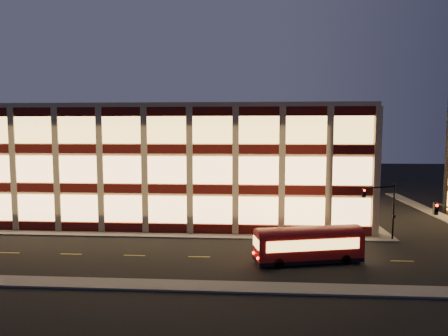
{
  "coord_description": "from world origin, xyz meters",
  "views": [
    {
      "loc": [
        8.61,
        -41.14,
        11.48
      ],
      "look_at": [
        5.34,
        8.0,
        6.82
      ],
      "focal_mm": 32.0,
      "sensor_mm": 36.0,
      "label": 1
    }
  ],
  "objects": [
    {
      "name": "sidewalk_tower_west",
      "position": [
        34.0,
        17.0,
        0.07
      ],
      "size": [
        2.0,
        30.0,
        0.15
      ],
      "primitive_type": "cube",
      "color": "#514F4C",
      "rests_on": "ground"
    },
    {
      "name": "office_building",
      "position": [
        -2.91,
        16.91,
        7.25
      ],
      "size": [
        50.45,
        30.45,
        14.5
      ],
      "color": "tan",
      "rests_on": "ground"
    },
    {
      "name": "sidewalk_office_east",
      "position": [
        23.0,
        17.0,
        0.07
      ],
      "size": [
        2.0,
        30.0,
        0.15
      ],
      "primitive_type": "cube",
      "color": "#514F4C",
      "rests_on": "ground"
    },
    {
      "name": "sidewalk_office_south",
      "position": [
        -3.0,
        1.0,
        0.07
      ],
      "size": [
        54.0,
        2.0,
        0.15
      ],
      "primitive_type": "cube",
      "color": "#514F4C",
      "rests_on": "ground"
    },
    {
      "name": "traffic_signal_far",
      "position": [
        22.21,
        0.24,
        4.11
      ],
      "size": [
        3.79,
        1.87,
        6.0
      ],
      "color": "black",
      "rests_on": "ground"
    },
    {
      "name": "ground",
      "position": [
        0.0,
        0.0,
        0.0
      ],
      "size": [
        200.0,
        200.0,
        0.0
      ],
      "primitive_type": "plane",
      "color": "black",
      "rests_on": "ground"
    },
    {
      "name": "trolley_bus",
      "position": [
        13.69,
        -6.82,
        1.75
      ],
      "size": [
        9.62,
        4.39,
        3.16
      ],
      "rotation": [
        0.0,
        0.0,
        0.23
      ],
      "color": "#9C0A08",
      "rests_on": "ground"
    },
    {
      "name": "sidewalk_near",
      "position": [
        0.0,
        -13.0,
        0.07
      ],
      "size": [
        100.0,
        2.0,
        0.15
      ],
      "primitive_type": "cube",
      "color": "#514F4C",
      "rests_on": "ground"
    }
  ]
}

